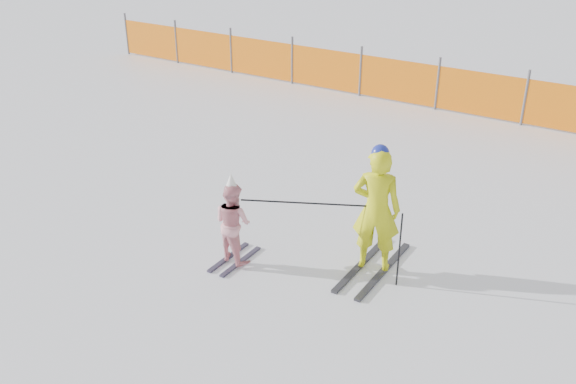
{
  "coord_description": "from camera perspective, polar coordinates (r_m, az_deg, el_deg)",
  "views": [
    {
      "loc": [
        4.28,
        -6.32,
        4.96
      ],
      "look_at": [
        0.0,
        0.5,
        1.0
      ],
      "focal_mm": 40.0,
      "sensor_mm": 36.0,
      "label": 1
    }
  ],
  "objects": [
    {
      "name": "adult",
      "position": [
        8.72,
        7.86,
        -1.57
      ],
      "size": [
        0.75,
        1.66,
        1.88
      ],
      "color": "black",
      "rests_on": "ground"
    },
    {
      "name": "safety_fence",
      "position": [
        16.3,
        6.54,
        10.36
      ],
      "size": [
        16.09,
        0.06,
        1.25
      ],
      "color": "#595960",
      "rests_on": "ground"
    },
    {
      "name": "child",
      "position": [
        9.0,
        -4.92,
        -2.66
      ],
      "size": [
        0.65,
        0.91,
        1.38
      ],
      "color": "black",
      "rests_on": "ground"
    },
    {
      "name": "ground",
      "position": [
        9.1,
        -1.69,
        -6.84
      ],
      "size": [
        120.0,
        120.0,
        0.0
      ],
      "primitive_type": "plane",
      "color": "white",
      "rests_on": "ground"
    },
    {
      "name": "ski_poles",
      "position": [
        8.64,
        4.65,
        -2.58
      ],
      "size": [
        2.13,
        0.78,
        1.1
      ],
      "color": "black",
      "rests_on": "ground"
    }
  ]
}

